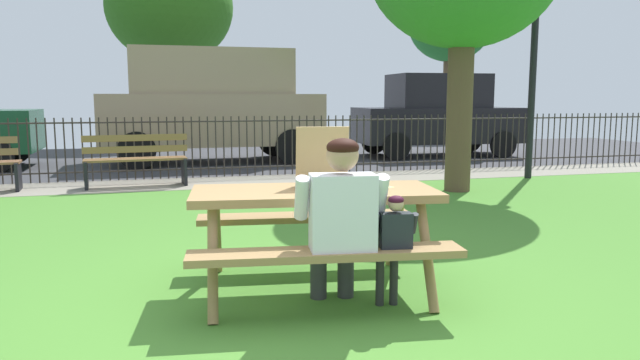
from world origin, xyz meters
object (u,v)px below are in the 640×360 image
pizza_box_open (324,174)px  child_at_table (393,240)px  lamp_post_walkway (535,29)px  park_bench_center (136,161)px  parked_car_left (212,103)px  adult_at_table (340,218)px  far_tree_midleft (170,7)px  parked_car_center (437,115)px  pizza_slice_on_table (372,185)px  picnic_table_foreground (315,212)px  far_tree_center (450,25)px

pizza_box_open → child_at_table: size_ratio=0.62×
lamp_post_walkway → park_bench_center: bearing=173.9°
park_bench_center → parked_car_left: 3.81m
adult_at_table → far_tree_midleft: 16.42m
pizza_box_open → parked_car_center: parked_car_center is taller
far_tree_midleft → parked_car_left: bearing=-83.9°
park_bench_center → child_at_table: bearing=-73.7°
parked_car_left → far_tree_midleft: bearing=96.1°
parked_car_center → far_tree_midleft: 9.37m
child_at_table → lamp_post_walkway: bearing=49.2°
child_at_table → parked_car_left: (-0.36, 9.75, 0.81)m
pizza_box_open → pizza_slice_on_table: bearing=2.4°
picnic_table_foreground → far_tree_center: bearing=59.9°
parked_car_center → lamp_post_walkway: bearing=-92.7°
adult_at_table → lamp_post_walkway: bearing=46.8°
far_tree_midleft → pizza_slice_on_table: bearing=-85.9°
far_tree_midleft → picnic_table_foreground: bearing=-87.6°
picnic_table_foreground → pizza_box_open: bearing=17.3°
far_tree_midleft → adult_at_table: bearing=-87.5°
picnic_table_foreground → far_tree_center: (8.98, 15.51, 3.34)m
adult_at_table → child_at_table: adult_at_table is taller
pizza_box_open → parked_car_left: (-0.05, 9.14, 0.43)m
parked_car_center → far_tree_center: (3.52, 6.34, 2.93)m
pizza_slice_on_table → park_bench_center: bearing=108.7°
adult_at_table → parked_car_center: bearing=60.8°
pizza_box_open → adult_at_table: (-0.04, -0.54, -0.22)m
far_tree_midleft → pizza_box_open: bearing=-87.3°
lamp_post_walkway → far_tree_midleft: (-5.92, 10.44, 1.60)m
pizza_box_open → far_tree_midleft: bearing=92.7°
park_bench_center → far_tree_midleft: bearing=85.1°
far_tree_midleft → far_tree_center: (9.63, 0.00, -0.27)m
pizza_box_open → far_tree_midleft: (-0.73, 15.48, 3.32)m
park_bench_center → parked_car_left: bearing=65.9°
parked_car_left → far_tree_center: size_ratio=0.89×
park_bench_center → parked_car_center: (6.94, 3.38, 0.59)m
parked_car_left → far_tree_center: (8.95, 6.34, 2.63)m
picnic_table_foreground → pizza_slice_on_table: bearing=5.1°
child_at_table → parked_car_left: bearing=92.1°
child_at_table → parked_car_center: size_ratio=0.20×
pizza_slice_on_table → parked_car_left: size_ratio=0.06×
lamp_post_walkway → far_tree_center: bearing=70.4°
parked_car_left → far_tree_center: far_tree_center is taller
child_at_table → lamp_post_walkway: (4.88, 5.65, 2.10)m
pizza_box_open → far_tree_midleft: far_tree_midleft is taller
pizza_box_open → park_bench_center: 5.98m
pizza_slice_on_table → adult_at_table: size_ratio=0.25×
pizza_slice_on_table → lamp_post_walkway: bearing=46.3°
lamp_post_walkway → picnic_table_foreground: bearing=-136.1°
lamp_post_walkway → far_tree_center: size_ratio=0.81×
parked_car_left → parked_car_center: (5.43, -0.00, -0.29)m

